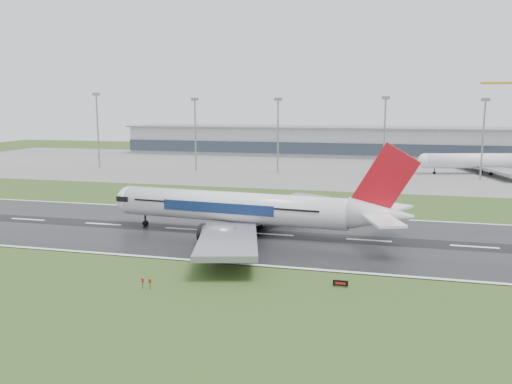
# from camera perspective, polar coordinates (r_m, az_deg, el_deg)

# --- Properties ---
(ground) EXTENTS (520.00, 520.00, 0.00)m
(ground) POSITION_cam_1_polar(r_m,az_deg,el_deg) (111.41, 1.81, -4.67)
(ground) COLOR #294419
(ground) RESTS_ON ground
(runway) EXTENTS (400.00, 45.00, 0.10)m
(runway) POSITION_cam_1_polar(r_m,az_deg,el_deg) (111.40, 1.81, -4.64)
(runway) COLOR black
(runway) RESTS_ON ground
(apron) EXTENTS (400.00, 130.00, 0.08)m
(apron) POSITION_cam_1_polar(r_m,az_deg,el_deg) (233.30, 8.47, 2.62)
(apron) COLOR slate
(apron) RESTS_ON ground
(terminal) EXTENTS (240.00, 36.00, 15.00)m
(terminal) POSITION_cam_1_polar(r_m,az_deg,el_deg) (292.15, 9.72, 5.40)
(terminal) COLOR #92969D
(terminal) RESTS_ON ground
(main_airliner) EXTENTS (70.16, 67.34, 19.21)m
(main_airliner) POSITION_cam_1_polar(r_m,az_deg,el_deg) (109.10, -0.39, 0.24)
(main_airliner) COLOR silver
(main_airliner) RESTS_ON runway
(parked_airliner) EXTENTS (69.97, 67.22, 16.89)m
(parked_airliner) POSITION_cam_1_polar(r_m,az_deg,el_deg) (228.39, 23.73, 3.93)
(parked_airliner) COLOR silver
(parked_airliner) RESTS_ON apron
(runway_sign) EXTENTS (2.31, 0.60, 1.04)m
(runway_sign) POSITION_cam_1_polar(r_m,az_deg,el_deg) (81.19, 9.16, -9.79)
(runway_sign) COLOR black
(runway_sign) RESTS_ON ground
(floodmast_0) EXTENTS (0.64, 0.64, 31.33)m
(floodmast_0) POSITION_cam_1_polar(r_m,az_deg,el_deg) (240.07, -16.81, 6.26)
(floodmast_0) COLOR gray
(floodmast_0) RESTS_ON ground
(floodmast_1) EXTENTS (0.64, 0.64, 29.04)m
(floodmast_1) POSITION_cam_1_polar(r_m,az_deg,el_deg) (220.32, -6.60, 6.05)
(floodmast_1) COLOR gray
(floodmast_1) RESTS_ON ground
(floodmast_2) EXTENTS (0.64, 0.64, 28.93)m
(floodmast_2) POSITION_cam_1_polar(r_m,az_deg,el_deg) (210.45, 2.39, 5.94)
(floodmast_2) COLOR gray
(floodmast_2) RESTS_ON ground
(floodmast_3) EXTENTS (0.64, 0.64, 29.32)m
(floodmast_3) POSITION_cam_1_polar(r_m,az_deg,el_deg) (205.95, 13.77, 5.66)
(floodmast_3) COLOR gray
(floodmast_3) RESTS_ON ground
(floodmast_4) EXTENTS (0.64, 0.64, 28.57)m
(floodmast_4) POSITION_cam_1_polar(r_m,az_deg,el_deg) (208.57, 23.42, 5.10)
(floodmast_4) COLOR gray
(floodmast_4) RESTS_ON ground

